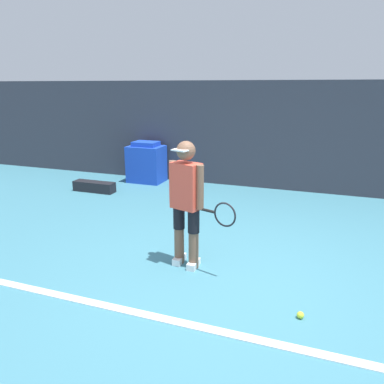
{
  "coord_description": "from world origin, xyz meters",
  "views": [
    {
      "loc": [
        1.0,
        -3.61,
        2.12
      ],
      "look_at": [
        -0.49,
        0.48,
        0.87
      ],
      "focal_mm": 35.0,
      "sensor_mm": 36.0,
      "label": 1
    }
  ],
  "objects_px": {
    "tennis_player": "(187,200)",
    "tennis_ball": "(300,315)",
    "covered_chair": "(146,163)",
    "equipment_bag": "(94,187)"
  },
  "relations": [
    {
      "from": "covered_chair",
      "to": "tennis_player",
      "type": "bearing_deg",
      "value": -56.72
    },
    {
      "from": "tennis_ball",
      "to": "equipment_bag",
      "type": "relative_size",
      "value": 0.08
    },
    {
      "from": "tennis_player",
      "to": "tennis_ball",
      "type": "distance_m",
      "value": 1.74
    },
    {
      "from": "tennis_ball",
      "to": "equipment_bag",
      "type": "xyz_separation_m",
      "value": [
        -4.37,
        3.07,
        0.07
      ]
    },
    {
      "from": "covered_chair",
      "to": "equipment_bag",
      "type": "height_order",
      "value": "covered_chair"
    },
    {
      "from": "covered_chair",
      "to": "equipment_bag",
      "type": "distance_m",
      "value": 1.34
    },
    {
      "from": "tennis_player",
      "to": "covered_chair",
      "type": "bearing_deg",
      "value": 140.15
    },
    {
      "from": "tennis_player",
      "to": "covered_chair",
      "type": "distance_m",
      "value": 4.27
    },
    {
      "from": "tennis_player",
      "to": "equipment_bag",
      "type": "bearing_deg",
      "value": 157.73
    },
    {
      "from": "tennis_player",
      "to": "tennis_ball",
      "type": "xyz_separation_m",
      "value": [
        1.39,
        -0.65,
        -0.8
      ]
    }
  ]
}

